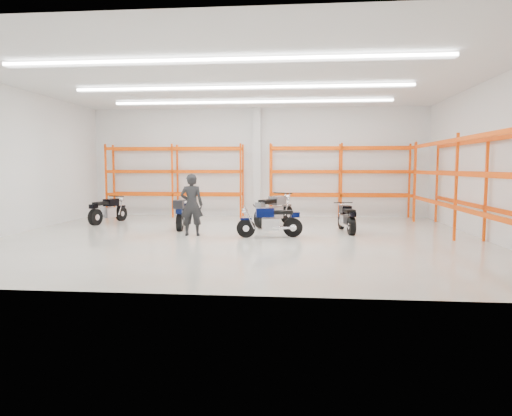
# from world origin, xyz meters

# --- Properties ---
(ground) EXTENTS (14.00, 14.00, 0.00)m
(ground) POSITION_xyz_m (0.00, 0.00, 0.00)
(ground) COLOR beige
(ground) RESTS_ON ground
(room_shell) EXTENTS (14.02, 12.02, 4.51)m
(room_shell) POSITION_xyz_m (0.00, 0.03, 3.28)
(room_shell) COLOR white
(room_shell) RESTS_ON ground
(motorcycle_main) EXTENTS (1.94, 0.64, 0.96)m
(motorcycle_main) POSITION_xyz_m (0.97, 0.15, 0.45)
(motorcycle_main) COLOR black
(motorcycle_main) RESTS_ON ground
(motorcycle_back_a) EXTENTS (0.86, 1.96, 0.98)m
(motorcycle_back_a) POSITION_xyz_m (-5.25, 2.88, 0.46)
(motorcycle_back_a) COLOR black
(motorcycle_back_a) RESTS_ON ground
(motorcycle_back_b) EXTENTS (0.63, 1.99, 1.02)m
(motorcycle_back_b) POSITION_xyz_m (-2.12, 1.63, 0.49)
(motorcycle_back_b) COLOR black
(motorcycle_back_b) RESTS_ON ground
(motorcycle_back_c) EXTENTS (1.28, 2.10, 1.14)m
(motorcycle_back_c) POSITION_xyz_m (0.84, 2.75, 0.53)
(motorcycle_back_c) COLOR black
(motorcycle_back_c) RESTS_ON ground
(motorcycle_back_d) EXTENTS (0.62, 1.87, 0.92)m
(motorcycle_back_d) POSITION_xyz_m (3.25, 1.36, 0.43)
(motorcycle_back_d) COLOR black
(motorcycle_back_d) RESTS_ON ground
(standing_man) EXTENTS (0.70, 0.48, 1.87)m
(standing_man) POSITION_xyz_m (-1.47, 0.28, 0.93)
(standing_man) COLOR black
(standing_man) RESTS_ON ground
(structural_column) EXTENTS (0.32, 0.32, 4.50)m
(structural_column) POSITION_xyz_m (0.00, 5.82, 2.25)
(structural_column) COLOR white
(structural_column) RESTS_ON ground
(pallet_racking_back_left) EXTENTS (5.67, 0.87, 3.00)m
(pallet_racking_back_left) POSITION_xyz_m (-3.40, 5.48, 1.79)
(pallet_racking_back_left) COLOR #FF4100
(pallet_racking_back_left) RESTS_ON ground
(pallet_racking_back_right) EXTENTS (5.67, 0.87, 3.00)m
(pallet_racking_back_right) POSITION_xyz_m (3.40, 5.48, 1.79)
(pallet_racking_back_right) COLOR #FF4100
(pallet_racking_back_right) RESTS_ON ground
(pallet_racking_side) EXTENTS (0.87, 9.07, 3.00)m
(pallet_racking_side) POSITION_xyz_m (6.48, 0.00, 1.81)
(pallet_racking_side) COLOR #FF4100
(pallet_racking_side) RESTS_ON ground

